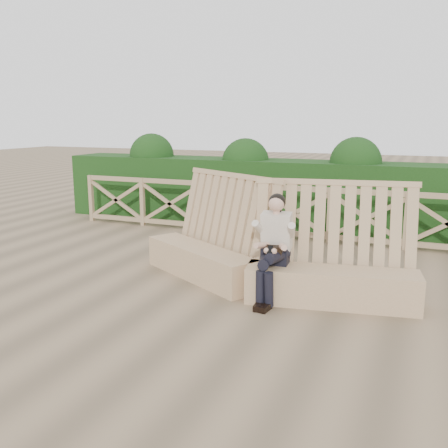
% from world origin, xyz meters
% --- Properties ---
extents(ground, '(60.00, 60.00, 0.00)m').
position_xyz_m(ground, '(0.00, 0.00, 0.00)').
color(ground, brown).
rests_on(ground, ground).
extents(bench, '(4.32, 1.79, 1.61)m').
position_xyz_m(bench, '(0.38, 0.38, 0.41)').
color(bench, '#9F835B').
rests_on(bench, ground).
extents(woman, '(0.42, 0.87, 1.44)m').
position_xyz_m(woman, '(0.64, 0.01, 0.78)').
color(woman, black).
rests_on(woman, ground).
extents(guardrail, '(10.10, 0.09, 1.10)m').
position_xyz_m(guardrail, '(0.00, 3.50, 0.55)').
color(guardrail, '#8C7951').
rests_on(guardrail, ground).
extents(hedge, '(12.00, 1.20, 1.50)m').
position_xyz_m(hedge, '(0.00, 4.70, 0.75)').
color(hedge, black).
rests_on(hedge, ground).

